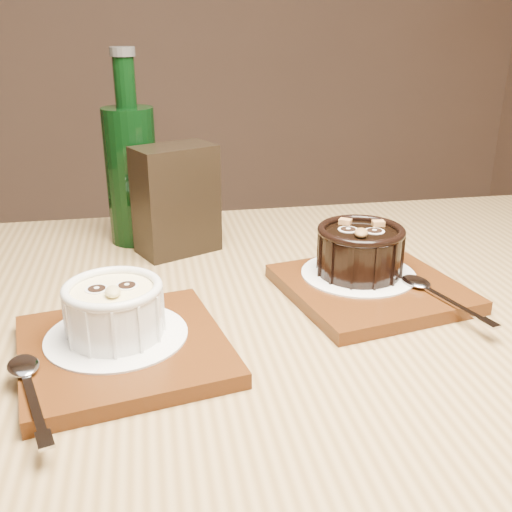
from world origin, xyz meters
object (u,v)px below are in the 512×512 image
Objects in this scene: table at (271,406)px; ramekin_white at (114,308)px; green_bottle at (132,170)px; tray_left at (124,350)px; tray_right at (371,288)px; ramekin_dark at (360,248)px; condiment_stand at (176,200)px.

table is 0.20m from ramekin_white.
ramekin_white is 0.35× the size of green_bottle.
green_bottle is (0.02, 0.31, 0.09)m from tray_left.
green_bottle reaches higher than tray_right.
tray_right is 0.71× the size of green_bottle.
green_bottle is at bearing 137.29° from tray_right.
green_bottle is (-0.25, 0.21, 0.05)m from ramekin_dark.
tray_left is at bearing -105.31° from condiment_stand.
table is 8.68× the size of condiment_stand.
condiment_stand reaches higher than tray_right.
table is 6.75× the size of tray_right.
table is at bearing 9.17° from tray_left.
ramekin_white is 0.26m from condiment_stand.
ramekin_dark is (0.27, 0.09, 0.00)m from ramekin_white.
condiment_stand is (0.07, 0.26, 0.06)m from tray_left.
ramekin_dark is at bearing 33.76° from table.
tray_right is at bearing 9.21° from ramekin_white.
table is 0.30m from condiment_stand.
ramekin_dark is (-0.01, 0.02, 0.04)m from tray_right.
green_bottle is at bearing 80.99° from ramekin_white.
table is 6.75× the size of tray_left.
tray_left reaches higher than table.
condiment_stand reaches higher than table.
condiment_stand is (0.08, 0.25, 0.03)m from ramekin_white.
tray_right is at bearing -52.66° from ramekin_dark.
table is 13.56× the size of ramekin_white.
table is 12.41× the size of ramekin_dark.
green_bottle reaches higher than ramekin_white.
ramekin_white is 0.31m from green_bottle.
tray_left is 0.29m from ramekin_dark.
ramekin_white is (-0.15, -0.01, 0.14)m from table.
table is at bearing -155.70° from tray_right.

